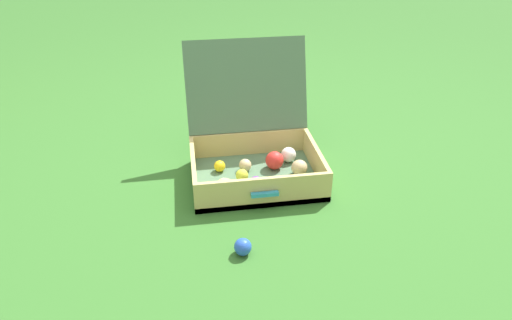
# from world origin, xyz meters

# --- Properties ---
(ground_plane) EXTENTS (16.00, 16.00, 0.00)m
(ground_plane) POSITION_xyz_m (0.00, 0.00, 0.00)
(ground_plane) COLOR #336B28
(open_suitcase) EXTENTS (0.55, 0.59, 0.54)m
(open_suitcase) POSITION_xyz_m (-0.09, 0.02, 0.12)
(open_suitcase) COLOR #4C7051
(open_suitcase) RESTS_ON ground
(stray_ball_on_grass) EXTENTS (0.06, 0.06, 0.06)m
(stray_ball_on_grass) POSITION_xyz_m (-0.21, -0.51, 0.03)
(stray_ball_on_grass) COLOR blue
(stray_ball_on_grass) RESTS_ON ground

